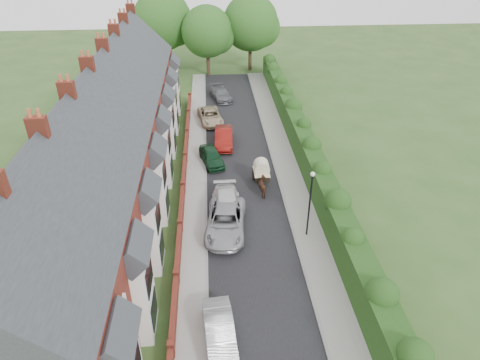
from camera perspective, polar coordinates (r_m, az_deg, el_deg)
The scene contains 22 objects.
ground at distance 26.92m, azimuth 3.34°, elevation -13.12°, with size 140.00×140.00×0.00m, color #2D4C1E.
road at distance 35.47m, azimuth 0.36°, elevation -0.57°, with size 6.00×58.00×0.02m, color black.
pavement_hedge_side at distance 35.95m, azimuth 6.89°, elevation -0.24°, with size 2.20×58.00×0.12m, color #9A9792.
pavement_house_side at distance 35.39m, azimuth -5.87°, elevation -0.74°, with size 1.70×58.00×0.12m, color #9A9792.
kerb_hedge_side at distance 35.78m, azimuth 5.23°, elevation -0.30°, with size 0.18×58.00×0.13m, color gray.
kerb_house_side at distance 35.36m, azimuth -4.58°, elevation -0.68°, with size 0.18×58.00×0.13m, color gray.
hedge at distance 35.55m, azimuth 9.90°, elevation 1.99°, with size 2.10×58.00×2.85m.
terrace_row at distance 33.26m, azimuth -17.63°, elevation 4.33°, with size 9.05×40.50×11.50m.
garden_wall_row at distance 34.38m, azimuth -7.59°, elevation -1.13°, with size 0.35×40.35×1.10m.
lamppost at distance 28.44m, azimuth 9.37°, elevation -2.17°, with size 0.32×0.32×5.16m.
tree_far_left at distance 60.43m, azimuth -4.08°, elevation 18.99°, with size 7.14×6.80×9.29m.
tree_far_right at distance 62.57m, azimuth 1.77°, elevation 20.06°, with size 7.98×7.60×10.31m.
tree_far_back at distance 63.43m, azimuth -9.86°, elevation 20.08°, with size 8.40×8.00×10.82m.
car_silver_a at distance 23.43m, azimuth -2.74°, elevation -19.51°, with size 1.49×4.28×1.41m, color silver.
car_silver_b at distance 30.01m, azimuth -1.92°, elevation -5.52°, with size 2.66×5.77×1.60m, color #9A9BA1.
car_white at distance 31.67m, azimuth -1.77°, elevation -3.42°, with size 2.07×5.08×1.48m, color silver.
car_green at distance 38.27m, azimuth -3.82°, elevation 3.15°, with size 1.65×4.10×1.40m, color #0F331B.
car_red at distance 41.43m, azimuth -2.19°, elevation 5.69°, with size 1.66×4.76×1.57m, color maroon.
car_beige at distance 46.43m, azimuth -3.97°, elevation 8.47°, with size 2.26×4.91×1.36m, color tan.
car_grey at distance 52.72m, azimuth -2.56°, elevation 11.41°, with size 1.91×4.71×1.37m, color #595B61.
horse at distance 33.87m, azimuth 3.21°, elevation -0.92°, with size 0.77×1.69×1.43m, color #4D2D1C.
horse_cart at distance 35.15m, azimuth 2.87°, elevation 1.36°, with size 1.33×2.93×2.11m.
Camera 1 is at (-2.92, -18.88, 18.96)m, focal length 32.00 mm.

